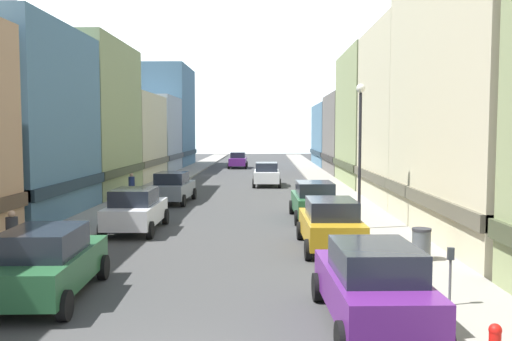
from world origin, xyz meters
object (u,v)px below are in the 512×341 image
at_px(pedestrian_1, 12,237).
at_px(streetlamp_right, 360,134).
at_px(car_left_0, 47,263).
at_px(car_right_1, 330,224).
at_px(trash_bin_right, 421,244).
at_px(car_right_2, 314,200).
at_px(parking_meter_near, 450,268).
at_px(car_left_1, 136,210).
at_px(car_right_0, 373,284).
at_px(car_driving_1, 267,174).
at_px(car_left_2, 173,187).
at_px(car_driving_0, 238,160).
at_px(pedestrian_0, 132,187).

relative_size(pedestrian_1, streetlamp_right, 0.26).
distance_m(car_left_0, car_right_1, 9.49).
bearing_deg(trash_bin_right, car_right_2, 106.78).
distance_m(trash_bin_right, streetlamp_right, 6.37).
bearing_deg(parking_meter_near, car_left_1, 134.53).
bearing_deg(trash_bin_right, car_right_0, -115.64).
height_order(car_driving_1, streetlamp_right, streetlamp_right).
height_order(car_left_2, streetlamp_right, streetlamp_right).
bearing_deg(car_right_0, streetlamp_right, 81.73).
xyz_separation_m(car_left_2, car_driving_0, (2.20, 29.52, 0.00)).
bearing_deg(car_left_1, trash_bin_right, -27.81).
bearing_deg(car_driving_1, car_right_2, -81.91).
xyz_separation_m(car_left_0, car_right_0, (7.60, -1.72, 0.00)).
xyz_separation_m(car_left_1, car_right_2, (7.60, 3.10, 0.00)).
xyz_separation_m(car_right_1, trash_bin_right, (2.55, -2.10, -0.26)).
height_order(car_left_2, car_right_1, same).
distance_m(car_driving_0, streetlamp_right, 39.08).
height_order(car_left_0, car_left_1, same).
height_order(pedestrian_1, streetlamp_right, streetlamp_right).
xyz_separation_m(car_right_2, car_driving_0, (-5.40, 35.21, 0.00)).
relative_size(car_right_1, trash_bin_right, 4.52).
bearing_deg(car_driving_1, pedestrian_0, -129.66).
height_order(car_driving_1, trash_bin_right, car_driving_1).
relative_size(car_driving_1, parking_meter_near, 3.31).
xyz_separation_m(car_left_0, trash_bin_right, (10.15, 3.59, -0.26)).
bearing_deg(car_right_0, car_left_1, 125.49).
bearing_deg(car_left_2, streetlamp_right, -43.91).
bearing_deg(pedestrian_0, streetlamp_right, -38.22).
bearing_deg(car_right_2, car_driving_0, 98.72).
bearing_deg(pedestrian_0, trash_bin_right, -48.95).
height_order(car_right_1, car_driving_1, same).
height_order(car_right_1, pedestrian_0, car_right_1).
bearing_deg(car_right_1, car_left_2, 122.25).
relative_size(car_left_1, car_driving_0, 1.00).
distance_m(car_right_0, car_driving_1, 29.33).
height_order(car_left_0, car_left_2, same).
bearing_deg(car_left_1, car_driving_1, 73.80).
distance_m(car_right_0, pedestrian_0, 22.19).
bearing_deg(pedestrian_1, pedestrian_0, 90.00).
xyz_separation_m(car_left_0, car_right_1, (7.60, 5.69, 0.00)).
distance_m(car_left_1, car_driving_1, 19.35).
distance_m(car_left_0, car_driving_1, 28.05).
relative_size(car_right_0, parking_meter_near, 3.36).
relative_size(parking_meter_near, pedestrian_0, 0.86).
height_order(car_left_2, car_driving_0, same).
xyz_separation_m(car_driving_0, parking_meter_near, (7.35, -48.02, 0.11)).
xyz_separation_m(car_right_1, streetlamp_right, (1.55, 3.24, 3.09)).
bearing_deg(car_left_1, pedestrian_0, 105.05).
relative_size(car_left_0, car_driving_1, 1.02).
bearing_deg(car_left_2, car_right_0, -68.65).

